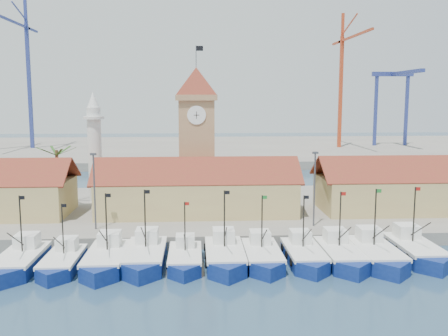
{
  "coord_description": "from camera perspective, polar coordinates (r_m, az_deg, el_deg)",
  "views": [
    {
      "loc": [
        -0.19,
        -46.0,
        16.71
      ],
      "look_at": [
        3.5,
        18.0,
        7.82
      ],
      "focal_mm": 40.0,
      "sensor_mm": 36.0,
      "label": 1
    }
  ],
  "objects": [
    {
      "name": "boat_7",
      "position": [
        52.28,
        9.21,
        -9.98
      ],
      "size": [
        3.55,
        9.72,
        7.36
      ],
      "color": "navy",
      "rests_on": "ground"
    },
    {
      "name": "gantry",
      "position": [
        164.87,
        19.09,
        8.62
      ],
      "size": [
        13.0,
        22.0,
        23.2
      ],
      "color": "navy",
      "rests_on": "terminal"
    },
    {
      "name": "minaret",
      "position": [
        75.79,
        -14.56,
        2.35
      ],
      "size": [
        3.0,
        3.0,
        16.3
      ],
      "color": "silver",
      "rests_on": "quay"
    },
    {
      "name": "boat_4",
      "position": [
        50.98,
        -4.48,
        -10.43
      ],
      "size": [
        3.3,
        9.03,
        6.84
      ],
      "color": "navy",
      "rests_on": "ground"
    },
    {
      "name": "ground",
      "position": [
        48.94,
        -2.94,
        -12.08
      ],
      "size": [
        400.0,
        400.0,
        0.0
      ],
      "primitive_type": "plane",
      "color": "#1D3A4E",
      "rests_on": "ground"
    },
    {
      "name": "hall_center",
      "position": [
        67.22,
        -3.08,
        -3.03
      ],
      "size": [
        27.04,
        10.13,
        7.61
      ],
      "color": "tan",
      "rests_on": "quay"
    },
    {
      "name": "boat_1",
      "position": [
        52.26,
        -18.03,
        -10.33
      ],
      "size": [
        3.32,
        9.1,
        6.88
      ],
      "color": "navy",
      "rests_on": "ground"
    },
    {
      "name": "quay",
      "position": [
        71.8,
        -3.07,
        -4.96
      ],
      "size": [
        140.0,
        32.0,
        1.5
      ],
      "primitive_type": "cube",
      "color": "gray",
      "rests_on": "ground"
    },
    {
      "name": "palm_tree",
      "position": [
        75.41,
        -18.49,
        -0.5
      ],
      "size": [
        5.6,
        5.03,
        8.39
      ],
      "color": "brown",
      "rests_on": "quay"
    },
    {
      "name": "hall_right",
      "position": [
        74.53,
        22.37,
        -2.54
      ],
      "size": [
        31.2,
        10.13,
        7.61
      ],
      "color": "tan",
      "rests_on": "quay"
    },
    {
      "name": "lamp_posts",
      "position": [
        58.9,
        -2.58,
        -2.12
      ],
      "size": [
        80.7,
        0.25,
        9.03
      ],
      "color": "#3F3F44",
      "rests_on": "quay"
    },
    {
      "name": "boat_5",
      "position": [
        51.16,
        0.11,
        -10.2
      ],
      "size": [
        3.85,
        10.53,
        7.97
      ],
      "color": "navy",
      "rests_on": "ground"
    },
    {
      "name": "boat_8",
      "position": [
        53.05,
        13.28,
        -9.78
      ],
      "size": [
        3.73,
        10.21,
        7.73
      ],
      "color": "navy",
      "rests_on": "ground"
    },
    {
      "name": "clock_tower",
      "position": [
        72.15,
        -3.15,
        4.1
      ],
      "size": [
        5.8,
        5.8,
        22.7
      ],
      "color": "#A47F54",
      "rests_on": "quay"
    },
    {
      "name": "boat_10",
      "position": [
        56.59,
        21.11,
        -8.95
      ],
      "size": [
        3.87,
        10.59,
        8.01
      ],
      "color": "navy",
      "rests_on": "ground"
    },
    {
      "name": "boat_9",
      "position": [
        54.0,
        17.08,
        -9.57
      ],
      "size": [
        3.88,
        10.62,
        8.04
      ],
      "color": "navy",
      "rests_on": "ground"
    },
    {
      "name": "boat_6",
      "position": [
        51.53,
        4.45,
        -10.16
      ],
      "size": [
        3.57,
        9.78,
        7.4
      ],
      "color": "navy",
      "rests_on": "ground"
    },
    {
      "name": "boat_0",
      "position": [
        53.68,
        -22.33,
        -9.96
      ],
      "size": [
        3.72,
        10.2,
        7.72
      ],
      "color": "navy",
      "rests_on": "ground"
    },
    {
      "name": "boat_3",
      "position": [
        51.62,
        -9.03,
        -10.12
      ],
      "size": [
        3.9,
        10.68,
        8.08
      ],
      "color": "navy",
      "rests_on": "ground"
    },
    {
      "name": "crane_red_right",
      "position": [
        155.63,
        13.46,
        10.54
      ],
      "size": [
        1.0,
        36.1,
        40.05
      ],
      "color": "#B73C1C",
      "rests_on": "terminal"
    },
    {
      "name": "terminal",
      "position": [
        156.79,
        -3.21,
        2.13
      ],
      "size": [
        240.0,
        80.0,
        2.0
      ],
      "primitive_type": "cube",
      "color": "gray",
      "rests_on": "ground"
    },
    {
      "name": "crane_blue_near",
      "position": [
        160.89,
        -21.59,
        10.69
      ],
      "size": [
        1.0,
        31.37,
        43.64
      ],
      "color": "navy",
      "rests_on": "terminal"
    },
    {
      "name": "boat_2",
      "position": [
        51.6,
        -13.35,
        -10.27
      ],
      "size": [
        3.79,
        10.38,
        7.85
      ],
      "color": "navy",
      "rests_on": "ground"
    }
  ]
}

